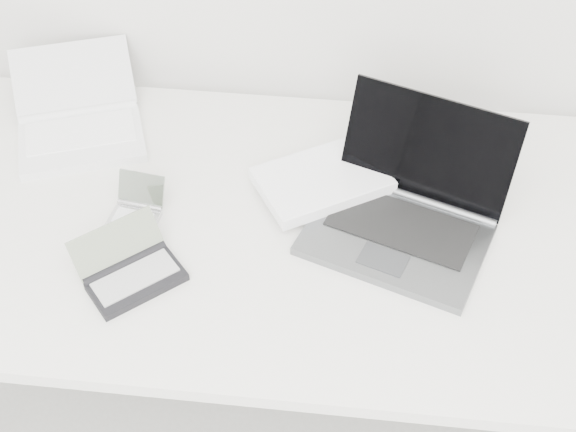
# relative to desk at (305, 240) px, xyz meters

# --- Properties ---
(desk) EXTENTS (1.60, 0.80, 0.73)m
(desk) POSITION_rel_desk_xyz_m (0.00, 0.00, 0.00)
(desk) COLOR white
(desk) RESTS_ON ground
(laptop_large) EXTENTS (0.53, 0.43, 0.22)m
(laptop_large) POSITION_rel_desk_xyz_m (0.13, 0.04, 0.08)
(laptop_large) COLOR slate
(laptop_large) RESTS_ON desk
(netbook_open_white) EXTENTS (0.36, 0.39, 0.12)m
(netbook_open_white) POSITION_rel_desk_xyz_m (-0.52, 0.23, 0.07)
(netbook_open_white) COLOR white
(netbook_open_white) RESTS_ON desk
(pda_silver) EXTENTS (0.11, 0.12, 0.07)m
(pda_silver) POSITION_rel_desk_xyz_m (-0.34, -0.02, 0.06)
(pda_silver) COLOR silver
(pda_silver) RESTS_ON desk
(palmtop_charcoal) EXTENTS (0.22, 0.22, 0.08)m
(palmtop_charcoal) POSITION_rel_desk_xyz_m (-0.31, -0.17, 0.06)
(palmtop_charcoal) COLOR black
(palmtop_charcoal) RESTS_ON desk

